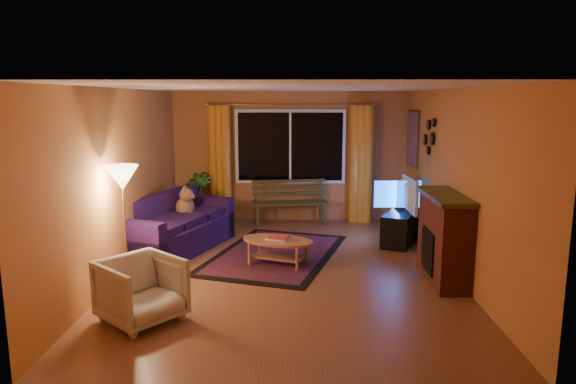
{
  "coord_description": "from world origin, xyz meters",
  "views": [
    {
      "loc": [
        0.12,
        -6.88,
        2.36
      ],
      "look_at": [
        0.0,
        0.3,
        1.05
      ],
      "focal_mm": 32.0,
      "sensor_mm": 36.0,
      "label": 1
    }
  ],
  "objects_px": {
    "sofa": "(176,224)",
    "tv_console": "(402,226)",
    "coffee_table": "(278,252)",
    "floor_lamp": "(125,228)",
    "armchair": "(141,287)",
    "bench": "(290,214)"
  },
  "relations": [
    {
      "from": "sofa",
      "to": "tv_console",
      "type": "bearing_deg",
      "value": 30.2
    },
    {
      "from": "coffee_table",
      "to": "tv_console",
      "type": "distance_m",
      "value": 2.41
    },
    {
      "from": "sofa",
      "to": "floor_lamp",
      "type": "relative_size",
      "value": 1.37
    },
    {
      "from": "coffee_table",
      "to": "armchair",
      "type": "bearing_deg",
      "value": -125.85
    },
    {
      "from": "bench",
      "to": "armchair",
      "type": "bearing_deg",
      "value": -119.26
    },
    {
      "from": "sofa",
      "to": "bench",
      "type": "bearing_deg",
      "value": 65.1
    },
    {
      "from": "bench",
      "to": "tv_console",
      "type": "relative_size",
      "value": 1.11
    },
    {
      "from": "armchair",
      "to": "floor_lamp",
      "type": "xyz_separation_m",
      "value": [
        -0.47,
        0.97,
        0.4
      ]
    },
    {
      "from": "sofa",
      "to": "coffee_table",
      "type": "xyz_separation_m",
      "value": [
        1.62,
        -0.69,
        -0.24
      ]
    },
    {
      "from": "bench",
      "to": "armchair",
      "type": "distance_m",
      "value": 4.59
    },
    {
      "from": "sofa",
      "to": "armchair",
      "type": "bearing_deg",
      "value": -63.86
    },
    {
      "from": "coffee_table",
      "to": "tv_console",
      "type": "relative_size",
      "value": 0.83
    },
    {
      "from": "armchair",
      "to": "coffee_table",
      "type": "xyz_separation_m",
      "value": [
        1.39,
        1.92,
        -0.19
      ]
    },
    {
      "from": "sofa",
      "to": "floor_lamp",
      "type": "distance_m",
      "value": 1.7
    },
    {
      "from": "floor_lamp",
      "to": "coffee_table",
      "type": "height_order",
      "value": "floor_lamp"
    },
    {
      "from": "armchair",
      "to": "floor_lamp",
      "type": "distance_m",
      "value": 1.15
    },
    {
      "from": "bench",
      "to": "coffee_table",
      "type": "bearing_deg",
      "value": -103.18
    },
    {
      "from": "sofa",
      "to": "tv_console",
      "type": "height_order",
      "value": "sofa"
    },
    {
      "from": "floor_lamp",
      "to": "tv_console",
      "type": "distance_m",
      "value": 4.52
    },
    {
      "from": "sofa",
      "to": "floor_lamp",
      "type": "height_order",
      "value": "floor_lamp"
    },
    {
      "from": "sofa",
      "to": "coffee_table",
      "type": "bearing_deg",
      "value": -2.0
    },
    {
      "from": "coffee_table",
      "to": "floor_lamp",
      "type": "bearing_deg",
      "value": -152.8
    }
  ]
}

